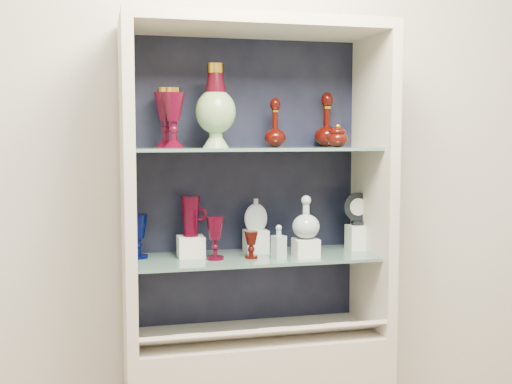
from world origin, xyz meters
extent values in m
cube|color=beige|center=(0.00, 1.75, 1.40)|extent=(3.50, 0.02, 2.80)
cube|color=black|center=(0.00, 1.72, 1.32)|extent=(0.98, 0.02, 1.15)
cube|color=beige|center=(-0.48, 1.53, 1.32)|extent=(0.04, 0.40, 1.15)
cube|color=beige|center=(0.48, 1.53, 1.32)|extent=(0.04, 0.40, 1.15)
cube|color=beige|center=(0.00, 1.53, 1.92)|extent=(1.00, 0.40, 0.04)
cube|color=slate|center=(0.00, 1.55, 1.04)|extent=(0.92, 0.34, 0.01)
cube|color=slate|center=(0.00, 1.55, 1.46)|extent=(0.92, 0.34, 0.01)
cube|color=beige|center=(0.00, 1.42, 0.78)|extent=(0.92, 0.17, 0.09)
cube|color=white|center=(0.03, 1.42, 0.80)|extent=(0.10, 0.06, 0.03)
cube|color=white|center=(0.28, 1.42, 0.80)|extent=(0.10, 0.06, 0.03)
cube|color=white|center=(-0.29, 1.42, 0.80)|extent=(0.10, 0.06, 0.03)
cube|color=silver|center=(-0.24, 1.59, 1.09)|extent=(0.10, 0.10, 0.08)
cube|color=silver|center=(0.02, 1.62, 1.09)|extent=(0.09, 0.09, 0.09)
cube|color=silver|center=(0.19, 1.48, 1.08)|extent=(0.09, 0.09, 0.07)
cube|color=silver|center=(0.44, 1.59, 1.10)|extent=(0.08, 0.08, 0.10)
camera|label=1|loc=(-0.58, -0.83, 1.52)|focal=45.00mm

